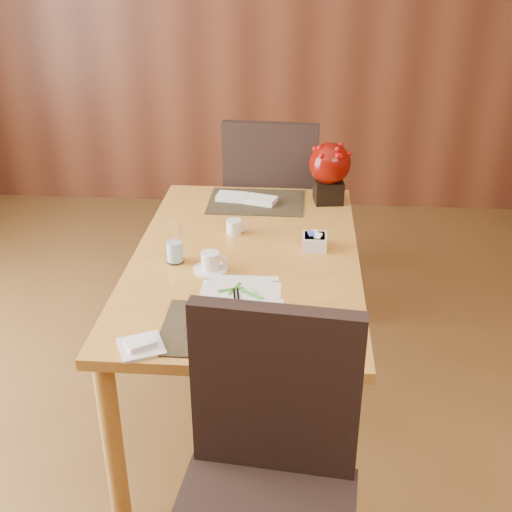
# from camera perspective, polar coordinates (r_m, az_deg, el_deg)

# --- Properties ---
(ground) EXTENTS (6.00, 6.00, 0.00)m
(ground) POSITION_cam_1_polar(r_m,az_deg,el_deg) (2.55, -2.08, -21.40)
(ground) COLOR brown
(ground) RESTS_ON ground
(back_wall) EXTENTS (5.00, 0.02, 2.80)m
(back_wall) POSITION_cam_1_polar(r_m,az_deg,el_deg) (4.72, 1.82, 20.73)
(back_wall) COLOR #5A2D1A
(back_wall) RESTS_ON ground
(dining_table) EXTENTS (0.90, 1.50, 0.75)m
(dining_table) POSITION_cam_1_polar(r_m,az_deg,el_deg) (2.62, -0.90, -1.72)
(dining_table) COLOR #C08635
(dining_table) RESTS_ON ground
(placemat_near) EXTENTS (0.45, 0.33, 0.01)m
(placemat_near) POSITION_cam_1_polar(r_m,az_deg,el_deg) (2.09, -2.27, -6.51)
(placemat_near) COLOR black
(placemat_near) RESTS_ON dining_table
(placemat_far) EXTENTS (0.45, 0.33, 0.01)m
(placemat_far) POSITION_cam_1_polar(r_m,az_deg,el_deg) (3.07, 0.01, 4.83)
(placemat_far) COLOR black
(placemat_far) RESTS_ON dining_table
(soup_setting) EXTENTS (0.28, 0.28, 0.11)m
(soup_setting) POSITION_cam_1_polar(r_m,az_deg,el_deg) (2.09, -1.42, -4.82)
(soup_setting) COLOR silver
(soup_setting) RESTS_ON dining_table
(coffee_cup) EXTENTS (0.13, 0.13, 0.08)m
(coffee_cup) POSITION_cam_1_polar(r_m,az_deg,el_deg) (2.44, -4.07, -0.60)
(coffee_cup) COLOR silver
(coffee_cup) RESTS_ON dining_table
(water_glass) EXTENTS (0.08, 0.08, 0.16)m
(water_glass) POSITION_cam_1_polar(r_m,az_deg,el_deg) (2.49, -7.27, 1.11)
(water_glass) COLOR white
(water_glass) RESTS_ON dining_table
(creamer_jug) EXTENTS (0.09, 0.09, 0.06)m
(creamer_jug) POSITION_cam_1_polar(r_m,az_deg,el_deg) (2.74, -1.98, 2.62)
(creamer_jug) COLOR silver
(creamer_jug) RESTS_ON dining_table
(sugar_caddy) EXTENTS (0.10, 0.10, 0.06)m
(sugar_caddy) POSITION_cam_1_polar(r_m,az_deg,el_deg) (2.62, 5.23, 1.26)
(sugar_caddy) COLOR silver
(sugar_caddy) RESTS_ON dining_table
(berry_decor) EXTENTS (0.20, 0.20, 0.29)m
(berry_decor) POSITION_cam_1_polar(r_m,az_deg,el_deg) (3.04, 6.55, 7.69)
(berry_decor) COLOR black
(berry_decor) RESTS_ON dining_table
(napkins_far) EXTENTS (0.30, 0.16, 0.03)m
(napkins_far) POSITION_cam_1_polar(r_m,az_deg,el_deg) (3.07, -0.68, 5.13)
(napkins_far) COLOR white
(napkins_far) RESTS_ON dining_table
(bread_plate) EXTENTS (0.18, 0.18, 0.01)m
(bread_plate) POSITION_cam_1_polar(r_m,az_deg,el_deg) (2.04, -10.18, -7.92)
(bread_plate) COLOR silver
(bread_plate) RESTS_ON dining_table
(near_chair) EXTENTS (0.54, 0.54, 1.05)m
(near_chair) POSITION_cam_1_polar(r_m,az_deg,el_deg) (1.83, 0.98, -19.13)
(near_chair) COLOR black
(near_chair) RESTS_ON ground
(far_chair) EXTENTS (0.53, 0.53, 1.07)m
(far_chair) POSITION_cam_1_polar(r_m,az_deg,el_deg) (3.46, 1.46, 4.81)
(far_chair) COLOR black
(far_chair) RESTS_ON ground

